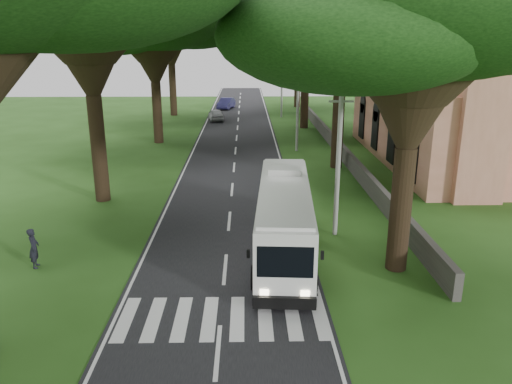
{
  "coord_description": "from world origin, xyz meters",
  "views": [
    {
      "loc": [
        0.95,
        -17.85,
        9.67
      ],
      "look_at": [
        1.44,
        6.35,
        2.2
      ],
      "focal_mm": 35.0,
      "sensor_mm": 36.0,
      "label": 1
    }
  ],
  "objects_px": {
    "distant_car_b": "(226,103)",
    "pedestrian": "(34,248)",
    "distant_car_a": "(216,115)",
    "pole_mid": "(298,104)",
    "pole_far": "(282,84)",
    "church": "(460,101)",
    "coach_bus": "(284,217)",
    "pole_near": "(339,155)"
  },
  "relations": [
    {
      "from": "pole_mid",
      "to": "distant_car_b",
      "type": "height_order",
      "value": "pole_mid"
    },
    {
      "from": "pole_far",
      "to": "distant_car_b",
      "type": "bearing_deg",
      "value": 132.5
    },
    {
      "from": "coach_bus",
      "to": "pole_mid",
      "type": "bearing_deg",
      "value": 86.79
    },
    {
      "from": "pole_far",
      "to": "distant_car_b",
      "type": "distance_m",
      "value": 11.41
    },
    {
      "from": "pole_mid",
      "to": "church",
      "type": "bearing_deg",
      "value": -19.81
    },
    {
      "from": "pole_mid",
      "to": "distant_car_b",
      "type": "bearing_deg",
      "value": 104.71
    },
    {
      "from": "church",
      "to": "distant_car_b",
      "type": "bearing_deg",
      "value": 121.26
    },
    {
      "from": "distant_car_a",
      "to": "distant_car_b",
      "type": "distance_m",
      "value": 10.87
    },
    {
      "from": "church",
      "to": "pole_mid",
      "type": "bearing_deg",
      "value": 160.19
    },
    {
      "from": "coach_bus",
      "to": "distant_car_a",
      "type": "relative_size",
      "value": 2.69
    },
    {
      "from": "pole_near",
      "to": "pedestrian",
      "type": "xyz_separation_m",
      "value": [
        -13.86,
        -3.56,
        -3.28
      ]
    },
    {
      "from": "coach_bus",
      "to": "pedestrian",
      "type": "distance_m",
      "value": 11.18
    },
    {
      "from": "distant_car_b",
      "to": "pedestrian",
      "type": "height_order",
      "value": "pedestrian"
    },
    {
      "from": "distant_car_a",
      "to": "pole_mid",
      "type": "bearing_deg",
      "value": 106.71
    },
    {
      "from": "pole_far",
      "to": "distant_car_b",
      "type": "relative_size",
      "value": 1.74
    },
    {
      "from": "pole_far",
      "to": "distant_car_b",
      "type": "height_order",
      "value": "pole_far"
    },
    {
      "from": "pole_mid",
      "to": "pole_far",
      "type": "distance_m",
      "value": 20.0
    },
    {
      "from": "distant_car_b",
      "to": "pedestrian",
      "type": "bearing_deg",
      "value": -83.75
    },
    {
      "from": "distant_car_a",
      "to": "distant_car_b",
      "type": "relative_size",
      "value": 0.91
    },
    {
      "from": "coach_bus",
      "to": "distant_car_a",
      "type": "bearing_deg",
      "value": 101.82
    },
    {
      "from": "church",
      "to": "pole_near",
      "type": "xyz_separation_m",
      "value": [
        -12.36,
        -15.55,
        -0.73
      ]
    },
    {
      "from": "pole_near",
      "to": "church",
      "type": "bearing_deg",
      "value": 51.5
    },
    {
      "from": "pole_near",
      "to": "distant_car_b",
      "type": "relative_size",
      "value": 1.74
    },
    {
      "from": "church",
      "to": "pole_far",
      "type": "distance_m",
      "value": 27.41
    },
    {
      "from": "distant_car_b",
      "to": "pole_mid",
      "type": "bearing_deg",
      "value": -61.86
    },
    {
      "from": "pole_near",
      "to": "distant_car_a",
      "type": "distance_m",
      "value": 38.25
    },
    {
      "from": "pole_far",
      "to": "pole_mid",
      "type": "bearing_deg",
      "value": -90.0
    },
    {
      "from": "pole_mid",
      "to": "distant_car_a",
      "type": "height_order",
      "value": "pole_mid"
    },
    {
      "from": "distant_car_a",
      "to": "pedestrian",
      "type": "xyz_separation_m",
      "value": [
        -5.65,
        -40.76,
        0.16
      ]
    },
    {
      "from": "church",
      "to": "pole_mid",
      "type": "height_order",
      "value": "church"
    },
    {
      "from": "pole_near",
      "to": "coach_bus",
      "type": "bearing_deg",
      "value": -142.48
    },
    {
      "from": "pole_near",
      "to": "pole_far",
      "type": "relative_size",
      "value": 1.0
    },
    {
      "from": "coach_bus",
      "to": "distant_car_b",
      "type": "xyz_separation_m",
      "value": [
        -4.56,
        50.18,
        -0.97
      ]
    },
    {
      "from": "pole_mid",
      "to": "pole_far",
      "type": "bearing_deg",
      "value": 90.0
    },
    {
      "from": "pole_near",
      "to": "pedestrian",
      "type": "distance_m",
      "value": 14.68
    },
    {
      "from": "church",
      "to": "pedestrian",
      "type": "xyz_separation_m",
      "value": [
        -26.22,
        -19.1,
        -4.01
      ]
    },
    {
      "from": "pole_near",
      "to": "coach_bus",
      "type": "height_order",
      "value": "pole_near"
    },
    {
      "from": "pedestrian",
      "to": "pole_near",
      "type": "bearing_deg",
      "value": -86.13
    },
    {
      "from": "pole_near",
      "to": "pole_far",
      "type": "xyz_separation_m",
      "value": [
        0.0,
        40.0,
        0.0
      ]
    },
    {
      "from": "pole_far",
      "to": "distant_car_a",
      "type": "distance_m",
      "value": 9.33
    },
    {
      "from": "church",
      "to": "pole_mid",
      "type": "relative_size",
      "value": 3.0
    },
    {
      "from": "church",
      "to": "distant_car_b",
      "type": "xyz_separation_m",
      "value": [
        -19.72,
        32.49,
        -4.12
      ]
    }
  ]
}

